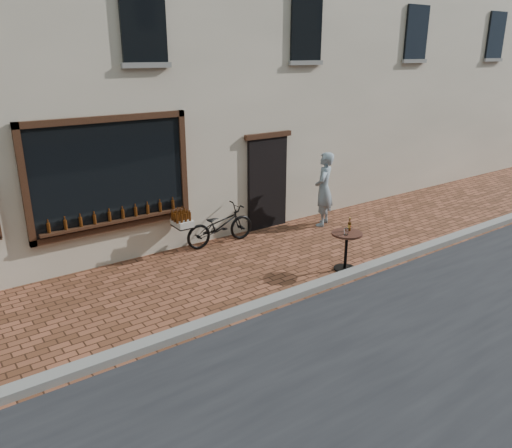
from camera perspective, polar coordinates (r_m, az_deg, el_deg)
ground at (r=8.75m, az=5.01°, el=-8.84°), size 90.00×90.00×0.00m
kerb at (r=8.85m, az=4.17°, el=-8.02°), size 90.00×0.25×0.12m
shop_building at (r=13.36m, az=-14.30°, el=22.44°), size 28.00×6.20×10.00m
cargo_bicycle at (r=11.09m, az=-4.30°, el=-0.14°), size 1.98×0.61×0.93m
bistro_table at (r=9.89m, az=10.30°, el=-2.18°), size 0.60×0.60×1.03m
pedestrian at (r=12.33m, az=7.76°, el=3.97°), size 0.79×0.73×1.82m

